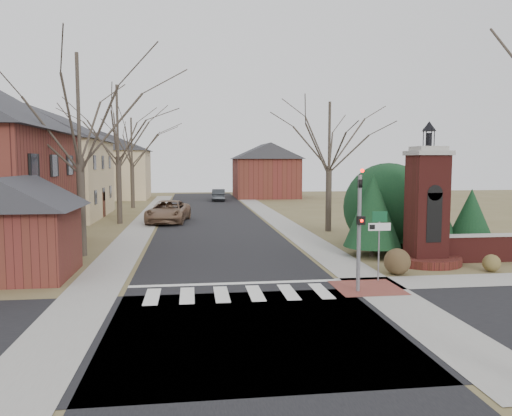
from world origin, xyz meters
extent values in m
plane|color=brown|center=(0.00, 0.00, 0.00)|extent=(120.00, 120.00, 0.00)
cube|color=black|center=(0.00, 22.00, 0.01)|extent=(8.00, 70.00, 0.01)
cube|color=black|center=(0.00, -3.00, 0.01)|extent=(120.00, 8.00, 0.01)
cube|color=silver|center=(0.00, 0.80, 0.01)|extent=(8.00, 2.20, 0.02)
cube|color=silver|center=(0.00, 2.30, 0.01)|extent=(8.00, 0.35, 0.02)
cube|color=gray|center=(5.20, 22.00, 0.01)|extent=(2.00, 60.00, 0.02)
cube|color=gray|center=(-5.20, 22.00, 0.01)|extent=(2.00, 60.00, 0.02)
cube|color=brown|center=(4.80, 1.00, 0.01)|extent=(2.40, 2.40, 0.02)
cylinder|color=slate|center=(4.30, 0.60, 2.10)|extent=(0.14, 0.14, 4.20)
imported|color=black|center=(4.30, 0.60, 4.05)|extent=(0.15, 0.18, 0.90)
sphere|color=#FF0C05|center=(4.30, 0.38, 4.35)|extent=(0.14, 0.14, 0.14)
cube|color=black|center=(4.30, 0.42, 2.60)|extent=(0.28, 0.16, 0.30)
sphere|color=#FF0C05|center=(4.30, 0.33, 2.60)|extent=(0.11, 0.11, 0.11)
cylinder|color=slate|center=(5.60, 2.00, 1.30)|extent=(0.06, 0.06, 2.60)
cube|color=silver|center=(5.60, 1.98, 2.15)|extent=(0.90, 0.03, 0.30)
cube|color=black|center=(5.30, 1.97, 2.15)|extent=(0.22, 0.02, 0.18)
cube|color=#0F4626|center=(5.60, 1.98, 2.55)|extent=(0.60, 0.03, 0.40)
cylinder|color=#561C19|center=(9.00, 5.00, 0.18)|extent=(3.20, 3.20, 0.36)
cube|color=#561C19|center=(9.00, 5.00, 2.50)|extent=(1.50, 1.50, 5.00)
cube|color=black|center=(9.00, 4.28, 2.20)|extent=(0.70, 0.10, 2.20)
cube|color=gray|center=(9.00, 5.00, 5.05)|extent=(1.70, 1.70, 0.20)
cube|color=gray|center=(9.00, 5.00, 5.25)|extent=(1.30, 1.30, 0.20)
cylinder|color=black|center=(9.00, 5.00, 5.65)|extent=(0.20, 0.20, 0.60)
cone|color=black|center=(9.00, 5.00, 6.25)|extent=(0.64, 0.64, 0.45)
cube|color=#C8B685|center=(-13.50, 27.00, 3.20)|extent=(9.00, 12.00, 6.40)
cube|color=#C8B685|center=(-16.02, 24.60, 7.53)|extent=(0.75, 0.75, 3.50)
cube|color=maroon|center=(-8.50, 4.50, 1.40)|extent=(4.00, 4.00, 2.80)
cube|color=#C8B685|center=(-12.00, 48.00, 3.00)|extent=(10.00, 8.00, 6.00)
cube|color=#C8B685|center=(-14.80, 46.40, 6.99)|extent=(0.75, 0.75, 3.08)
cube|color=maroon|center=(8.00, 48.00, 2.50)|extent=(8.00, 8.00, 5.00)
cube|color=maroon|center=(5.76, 46.40, 5.90)|extent=(0.75, 0.75, 2.80)
cylinder|color=#473D33|center=(7.20, 7.00, 0.25)|extent=(0.20, 0.20, 0.50)
cone|color=black|center=(7.20, 7.00, 2.30)|extent=(2.80, 2.80, 3.60)
cylinder|color=#473D33|center=(10.50, 8.20, 0.25)|extent=(0.20, 0.20, 0.50)
cone|color=black|center=(10.50, 8.20, 2.60)|extent=(3.40, 3.40, 4.20)
cylinder|color=#473D33|center=(12.50, 7.20, 0.25)|extent=(0.20, 0.20, 0.50)
cone|color=black|center=(12.50, 7.20, 1.90)|extent=(2.40, 2.40, 2.80)
sphere|color=black|center=(9.00, 9.50, 2.40)|extent=(4.80, 4.80, 4.80)
cylinder|color=#473D33|center=(-7.00, 9.00, 2.42)|extent=(0.40, 0.40, 4.83)
cylinder|color=#473D33|center=(-7.00, 22.00, 2.52)|extent=(0.40, 0.40, 5.04)
cylinder|color=#473D33|center=(-7.50, 35.00, 2.21)|extent=(0.40, 0.40, 4.41)
cylinder|color=#473D33|center=(7.50, 16.00, 2.10)|extent=(0.40, 0.40, 4.20)
imported|color=brown|center=(-3.40, 22.31, 0.84)|extent=(3.57, 6.37, 1.68)
imported|color=#303438|center=(1.60, 43.02, 0.71)|extent=(1.80, 4.39, 1.42)
sphere|color=#4C3A23|center=(6.80, 3.00, 0.55)|extent=(1.09, 1.09, 1.09)
sphere|color=brown|center=(11.00, 3.00, 0.37)|extent=(0.74, 0.74, 0.74)
camera|label=1|loc=(-1.61, -16.38, 4.67)|focal=35.00mm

